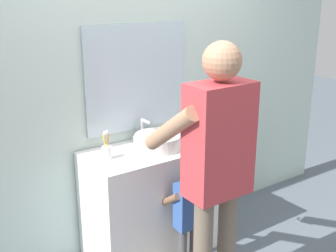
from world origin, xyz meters
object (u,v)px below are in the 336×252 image
Objects in this scene: toothbrush_cup at (107,151)px; adult_parent at (216,156)px; soap_bottle at (192,128)px; child_toddler at (188,211)px.

adult_parent is at bearing -63.63° from toothbrush_cup.
adult_parent reaches higher than soap_bottle.
toothbrush_cup is 0.85m from adult_parent.
soap_bottle is 0.19× the size of child_toddler.
adult_parent is at bearing -118.59° from soap_bottle.
adult_parent reaches higher than child_toddler.
adult_parent is (-0.04, -0.33, 0.54)m from child_toddler.
child_toddler is (0.41, -0.42, -0.42)m from toothbrush_cup.
soap_bottle is at bearing 61.41° from adult_parent.
child_toddler is 0.49× the size of adult_parent.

